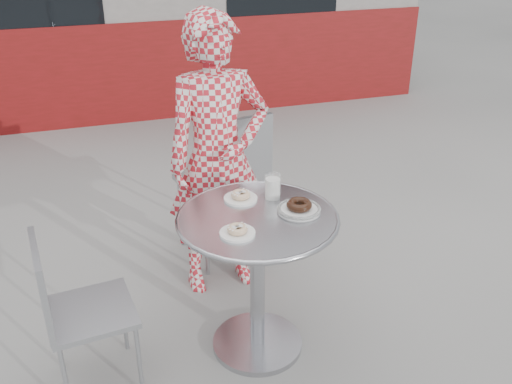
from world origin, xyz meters
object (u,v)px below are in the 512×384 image
object	(u,v)px
bistro_table	(258,251)
milk_cup	(273,187)
chair_left	(93,340)
plate_near	(237,231)
plate_far	(241,196)
chair_far	(223,211)
plate_checker	(299,208)
seated_person	(218,159)

from	to	relation	value
bistro_table	milk_cup	size ratio (longest dim) A/B	6.16
chair_left	plate_near	bearing A→B (deg)	-107.08
plate_far	chair_far	bearing A→B (deg)	83.14
plate_near	plate_checker	xyz separation A→B (m)	(0.33, 0.11, 0.00)
chair_left	milk_cup	distance (m)	1.09
bistro_table	plate_near	world-z (taller)	plate_near
bistro_table	seated_person	size ratio (longest dim) A/B	0.48
seated_person	plate_near	world-z (taller)	seated_person
chair_far	seated_person	xyz separation A→B (m)	(-0.09, -0.29, 0.49)
bistro_table	seated_person	xyz separation A→B (m)	(-0.03, 0.61, 0.22)
bistro_table	chair_far	world-z (taller)	chair_far
bistro_table	chair_far	bearing A→B (deg)	86.17
milk_cup	chair_far	bearing A→B (deg)	94.74
chair_far	plate_checker	size ratio (longest dim) A/B	4.73
seated_person	plate_far	xyz separation A→B (m)	(-0.00, -0.43, -0.02)
chair_far	plate_checker	world-z (taller)	chair_far
chair_far	chair_left	world-z (taller)	chair_far
chair_left	seated_person	size ratio (longest dim) A/B	0.50
plate_far	plate_checker	bearing A→B (deg)	-40.66
chair_far	plate_near	distance (m)	1.15
chair_left	chair_far	bearing A→B (deg)	-49.54
plate_far	plate_checker	size ratio (longest dim) A/B	0.79
bistro_table	plate_checker	bearing A→B (deg)	-3.05
chair_left	seated_person	world-z (taller)	seated_person
plate_far	seated_person	bearing A→B (deg)	89.92
chair_far	plate_far	bearing A→B (deg)	71.73
plate_checker	seated_person	bearing A→B (deg)	109.63
chair_far	chair_left	xyz separation A→B (m)	(-0.85, -0.91, -0.06)
bistro_table	plate_checker	world-z (taller)	plate_checker
plate_near	milk_cup	size ratio (longest dim) A/B	1.26
plate_near	milk_cup	distance (m)	0.37
plate_checker	chair_left	bearing A→B (deg)	179.29
milk_cup	seated_person	bearing A→B (deg)	107.87
bistro_table	plate_near	xyz separation A→B (m)	(-0.13, -0.12, 0.20)
bistro_table	plate_far	bearing A→B (deg)	98.35
chair_far	milk_cup	xyz separation A→B (m)	(0.06, -0.76, 0.51)
bistro_table	plate_near	size ratio (longest dim) A/B	4.90
plate_near	plate_checker	world-z (taller)	plate_checker
chair_far	plate_far	xyz separation A→B (m)	(-0.09, -0.73, 0.47)
chair_far	seated_person	world-z (taller)	seated_person
bistro_table	milk_cup	world-z (taller)	milk_cup
chair_far	chair_left	distance (m)	1.24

